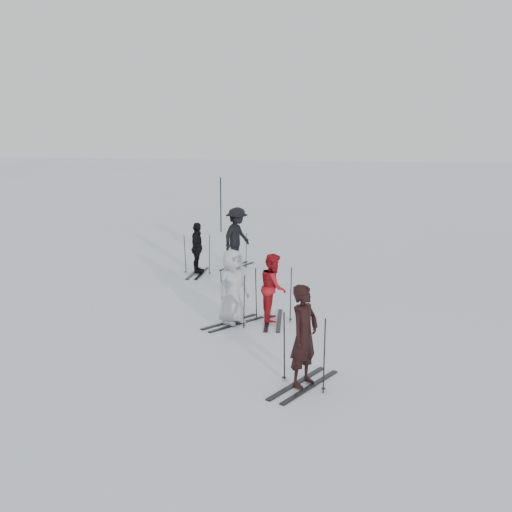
{
  "coord_description": "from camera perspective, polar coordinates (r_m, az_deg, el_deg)",
  "views": [
    {
      "loc": [
        3.14,
        -15.22,
        4.47
      ],
      "look_at": [
        0.0,
        1.0,
        1.0
      ],
      "focal_mm": 45.0,
      "sensor_mm": 36.0,
      "label": 1
    }
  ],
  "objects": [
    {
      "name": "skier_uphill_far",
      "position": [
        19.99,
        -1.71,
        1.63
      ],
      "size": [
        1.07,
        1.36,
        1.85
      ],
      "primitive_type": "imported",
      "rotation": [
        0.0,
        0.0,
        1.2
      ],
      "color": "black",
      "rests_on": "ground"
    },
    {
      "name": "skis_uphill_far",
      "position": [
        20.06,
        -1.71,
        0.63
      ],
      "size": [
        1.74,
        1.33,
        1.13
      ],
      "primitive_type": null,
      "rotation": [
        0.0,
        0.0,
        1.2
      ],
      "color": "black",
      "rests_on": "ground"
    },
    {
      "name": "skier_grey",
      "position": [
        14.33,
        -2.09,
        -2.83
      ],
      "size": [
        0.91,
        0.98,
        1.68
      ],
      "primitive_type": "imported",
      "rotation": [
        0.0,
        0.0,
        0.96
      ],
      "color": "#ABAFB5",
      "rests_on": "ground"
    },
    {
      "name": "skis_uphill_left",
      "position": [
        19.17,
        -5.25,
        0.19
      ],
      "size": [
        1.71,
        0.96,
        1.21
      ],
      "primitive_type": null,
      "rotation": [
        0.0,
        0.0,
        1.62
      ],
      "color": "black",
      "rests_on": "ground"
    },
    {
      "name": "skier_uphill_left",
      "position": [
        19.14,
        -5.26,
        0.64
      ],
      "size": [
        0.41,
        0.91,
        1.52
      ],
      "primitive_type": "imported",
      "rotation": [
        0.0,
        0.0,
        1.62
      ],
      "color": "black",
      "rests_on": "ground"
    },
    {
      "name": "piste_marker",
      "position": [
        26.45,
        -3.15,
        4.57
      ],
      "size": [
        0.05,
        0.05,
        2.25
      ],
      "primitive_type": "cylinder",
      "rotation": [
        0.0,
        0.0,
        0.09
      ],
      "color": "black",
      "rests_on": "ground"
    },
    {
      "name": "ground",
      "position": [
        16.17,
        -0.67,
        -4.19
      ],
      "size": [
        120.0,
        120.0,
        0.0
      ],
      "primitive_type": "plane",
      "color": "silver",
      "rests_on": "ground"
    },
    {
      "name": "skis_near_dark",
      "position": [
        11.08,
        4.28,
        -8.31
      ],
      "size": [
        2.03,
        1.63,
        1.31
      ],
      "primitive_type": null,
      "rotation": [
        0.0,
        0.0,
        1.13
      ],
      "color": "black",
      "rests_on": "ground"
    },
    {
      "name": "skis_red",
      "position": [
        14.57,
        1.56,
        -3.36
      ],
      "size": [
        1.87,
        1.15,
        1.29
      ],
      "primitive_type": null,
      "rotation": [
        0.0,
        0.0,
        1.69
      ],
      "color": "black",
      "rests_on": "ground"
    },
    {
      "name": "skier_red",
      "position": [
        14.54,
        1.56,
        -2.88
      ],
      "size": [
        0.67,
        0.82,
        1.54
      ],
      "primitive_type": "imported",
      "rotation": [
        0.0,
        0.0,
        1.69
      ],
      "color": "#A5121B",
      "rests_on": "ground"
    },
    {
      "name": "skis_grey",
      "position": [
        14.39,
        -2.08,
        -3.7
      ],
      "size": [
        1.88,
        1.69,
        1.22
      ],
      "primitive_type": null,
      "rotation": [
        0.0,
        0.0,
        0.96
      ],
      "color": "black",
      "rests_on": "ground"
    },
    {
      "name": "skier_near_dark",
      "position": [
        11.0,
        4.3,
        -7.2
      ],
      "size": [
        0.66,
        0.76,
        1.77
      ],
      "primitive_type": "imported",
      "rotation": [
        0.0,
        0.0,
        1.13
      ],
      "color": "black",
      "rests_on": "ground"
    }
  ]
}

